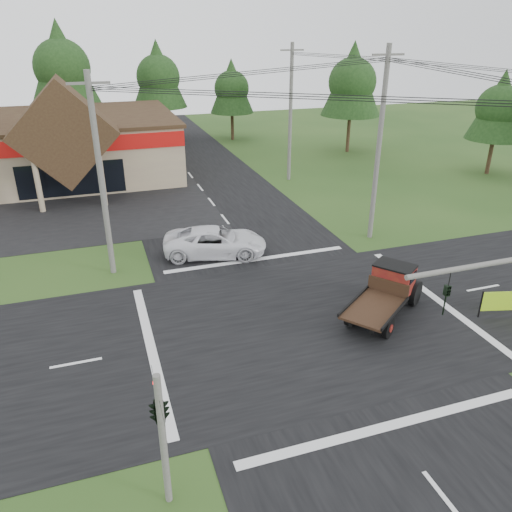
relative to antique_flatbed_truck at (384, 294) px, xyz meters
name	(u,v)px	position (x,y,z in m)	size (l,w,h in m)	color
ground	(305,321)	(-3.60, 0.67, -1.12)	(120.00, 120.00, 0.00)	#244318
road_ns	(305,321)	(-3.60, 0.67, -1.11)	(12.00, 120.00, 0.02)	black
road_ew	(305,321)	(-3.60, 0.67, -1.11)	(120.00, 12.00, 0.02)	black
parking_apron	(15,218)	(-17.60, 19.67, -1.11)	(28.00, 14.00, 0.02)	black
cvs_building	(0,149)	(-19.31, 30.24, 1.65)	(30.40, 18.20, 9.19)	tan
traffic_signal_corner	(158,398)	(-11.10, -6.65, 2.40)	(0.53, 2.48, 4.40)	#595651
utility_pole_nw	(101,177)	(-11.60, 8.67, 4.26)	(2.00, 0.30, 10.50)	#595651
utility_pole_ne	(379,145)	(4.40, 8.67, 4.76)	(2.00, 0.30, 11.50)	#595651
utility_pole_n	(290,113)	(4.40, 22.67, 4.61)	(2.00, 0.30, 11.20)	#595651
tree_row_c	(62,64)	(-13.60, 41.67, 7.60)	(7.28, 7.28, 13.13)	#332316
tree_row_d	(158,75)	(-3.60, 42.67, 6.25)	(6.16, 6.16, 11.11)	#332316
tree_row_e	(232,87)	(4.40, 40.67, 4.91)	(5.04, 5.04, 9.09)	#332316
tree_side_ne	(352,80)	(14.40, 30.67, 6.25)	(6.16, 6.16, 11.11)	#332316
tree_side_e_near	(500,106)	(22.40, 18.67, 4.91)	(5.04, 5.04, 9.09)	#332316
antique_flatbed_truck	(384,294)	(0.00, 0.00, 0.00)	(2.05, 5.38, 2.25)	#5D0D13
white_pickup	(215,242)	(-5.68, 9.14, -0.29)	(2.76, 5.98, 1.66)	white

